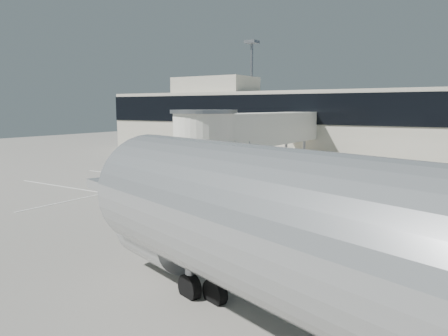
{
  "coord_description": "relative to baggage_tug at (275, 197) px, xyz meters",
  "views": [
    {
      "loc": [
        14.28,
        -19.37,
        6.24
      ],
      "look_at": [
        -2.2,
        5.88,
        2.0
      ],
      "focal_mm": 35.0,
      "sensor_mm": 36.0,
      "label": 1
    }
  ],
  "objects": [
    {
      "name": "jet_bridge",
      "position": [
        -6.35,
        7.52,
        3.64
      ],
      "size": [
        5.7,
        20.4,
        6.03
      ],
      "color": "white",
      "rests_on": "ground"
    },
    {
      "name": "baggage_tug",
      "position": [
        0.0,
        0.0,
        0.0
      ],
      "size": [
        2.97,
        2.37,
        1.78
      ],
      "rotation": [
        0.0,
        0.0,
        0.29
      ],
      "color": "maroon",
      "rests_on": "ground"
    },
    {
      "name": "box_cart_near",
      "position": [
        -5.48,
        -5.64,
        -0.16
      ],
      "size": [
        3.39,
        1.85,
        1.3
      ],
      "rotation": [
        0.0,
        0.0,
        0.2
      ],
      "color": "black",
      "rests_on": "ground"
    },
    {
      "name": "ground_worker",
      "position": [
        -2.96,
        -5.51,
        0.34
      ],
      "size": [
        0.76,
        0.54,
        1.97
      ],
      "primitive_type": "imported",
      "rotation": [
        0.0,
        0.0,
        0.1
      ],
      "color": "#92E017",
      "rests_on": "ground"
    },
    {
      "name": "minivan",
      "position": [
        7.44,
        8.19,
        0.49
      ],
      "size": [
        3.38,
        5.34,
        1.89
      ],
      "rotation": [
        0.0,
        0.0,
        -0.3
      ],
      "color": "silver",
      "rests_on": "ground"
    },
    {
      "name": "box_cart_far",
      "position": [
        -3.92,
        -2.76,
        -0.13
      ],
      "size": [
        3.48,
        1.69,
        1.34
      ],
      "rotation": [
        0.0,
        0.0,
        0.11
      ],
      "color": "black",
      "rests_on": "ground"
    },
    {
      "name": "terminal",
      "position": [
        -2.73,
        25.19,
        3.46
      ],
      "size": [
        64.0,
        12.11,
        15.2
      ],
      "color": "beige",
      "rests_on": "ground"
    },
    {
      "name": "ground",
      "position": [
        -2.38,
        -4.75,
        -0.65
      ],
      "size": [
        140.0,
        140.0,
        0.0
      ],
      "primitive_type": "plane",
      "color": "#AEA99C",
      "rests_on": "ground"
    },
    {
      "name": "aircraft",
      "position": [
        9.31,
        -14.71,
        2.4
      ],
      "size": [
        20.85,
        9.42,
        5.36
      ],
      "rotation": [
        0.0,
        0.0,
        -0.31
      ],
      "color": "#B6B9BA",
      "rests_on": "ground"
    },
    {
      "name": "belt_loader",
      "position": [
        -19.27,
        15.97,
        0.1
      ],
      "size": [
        4.34,
        2.8,
        1.96
      ],
      "rotation": [
        0.0,
        0.0,
        -0.35
      ],
      "color": "maroon",
      "rests_on": "ground"
    },
    {
      "name": "lane_markings",
      "position": [
        -3.05,
        4.59,
        -0.64
      ],
      "size": [
        40.0,
        30.0,
        0.02
      ],
      "color": "white",
      "rests_on": "ground"
    },
    {
      "name": "suitcase_cart",
      "position": [
        3.32,
        1.97,
        -0.15
      ],
      "size": [
        3.63,
        1.95,
        1.39
      ],
      "rotation": [
        0.0,
        0.0,
        -0.18
      ],
      "color": "black",
      "rests_on": "ground"
    }
  ]
}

